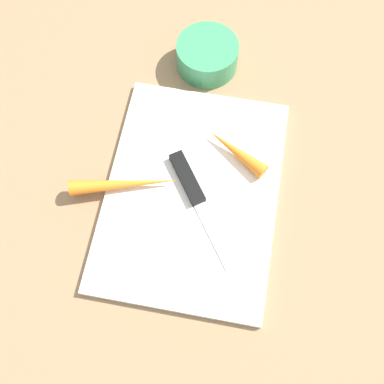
# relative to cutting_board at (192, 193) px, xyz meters

# --- Properties ---
(ground_plane) EXTENTS (1.40, 1.40, 0.00)m
(ground_plane) POSITION_rel_cutting_board_xyz_m (0.00, 0.00, -0.01)
(ground_plane) COLOR #8C6D4C
(cutting_board) EXTENTS (0.36, 0.26, 0.01)m
(cutting_board) POSITION_rel_cutting_board_xyz_m (0.00, 0.00, 0.00)
(cutting_board) COLOR silver
(cutting_board) RESTS_ON ground_plane
(knife) EXTENTS (0.18, 0.13, 0.01)m
(knife) POSITION_rel_cutting_board_xyz_m (0.01, 0.00, 0.01)
(knife) COLOR #B7B7BC
(knife) RESTS_ON cutting_board
(carrot_short) EXTENTS (0.08, 0.11, 0.02)m
(carrot_short) POSITION_rel_cutting_board_xyz_m (0.07, -0.06, 0.02)
(carrot_short) COLOR orange
(carrot_short) RESTS_ON cutting_board
(carrot_long) EXTENTS (0.07, 0.16, 0.02)m
(carrot_long) POSITION_rel_cutting_board_xyz_m (-0.01, 0.10, 0.02)
(carrot_long) COLOR orange
(carrot_long) RESTS_ON cutting_board
(small_bowl) EXTENTS (0.11, 0.11, 0.05)m
(small_bowl) POSITION_rel_cutting_board_xyz_m (0.25, 0.02, 0.02)
(small_bowl) COLOR #388C59
(small_bowl) RESTS_ON ground_plane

